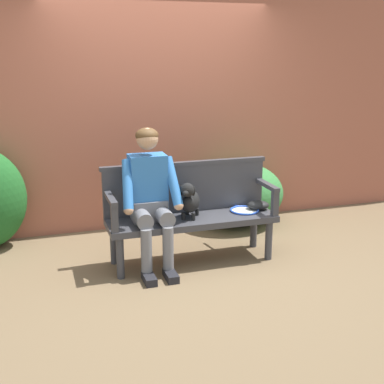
{
  "coord_description": "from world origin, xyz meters",
  "views": [
    {
      "loc": [
        -1.42,
        -4.46,
        1.99
      ],
      "look_at": [
        0.0,
        0.0,
        0.7
      ],
      "focal_mm": 48.16,
      "sensor_mm": 36.0,
      "label": 1
    }
  ],
  "objects": [
    {
      "name": "ground_plane",
      "position": [
        0.0,
        0.0,
        0.0
      ],
      "size": [
        40.0,
        40.0,
        0.0
      ],
      "primitive_type": "plane",
      "color": "brown"
    },
    {
      "name": "dog_on_bench",
      "position": [
        -0.03,
        -0.03,
        0.64
      ],
      "size": [
        0.28,
        0.36,
        0.37
      ],
      "color": "black",
      "rests_on": "garden_bench"
    },
    {
      "name": "garden_bench",
      "position": [
        0.0,
        0.0,
        0.39
      ],
      "size": [
        1.62,
        0.48,
        0.45
      ],
      "color": "#38383D",
      "rests_on": "ground"
    },
    {
      "name": "bench_armrest_left_end",
      "position": [
        -0.77,
        -0.09,
        0.65
      ],
      "size": [
        0.06,
        0.48,
        0.28
      ],
      "color": "#38383D",
      "rests_on": "garden_bench"
    },
    {
      "name": "hedge_bush_mid_left",
      "position": [
        0.87,
        0.94,
        0.36
      ],
      "size": [
        1.08,
        0.95,
        0.73
      ],
      "primitive_type": "ellipsoid",
      "color": "#337538",
      "rests_on": "ground"
    },
    {
      "name": "person_seated",
      "position": [
        -0.41,
        -0.01,
        0.72
      ],
      "size": [
        0.56,
        0.64,
        1.32
      ],
      "color": "black",
      "rests_on": "ground"
    },
    {
      "name": "brick_garden_fence",
      "position": [
        0.0,
        1.33,
        1.36
      ],
      "size": [
        8.0,
        0.3,
        2.73
      ],
      "primitive_type": "cube",
      "color": "#9E5642",
      "rests_on": "ground"
    },
    {
      "name": "bench_armrest_right_end",
      "position": [
        0.77,
        -0.09,
        0.65
      ],
      "size": [
        0.06,
        0.48,
        0.28
      ],
      "color": "#38383D",
      "rests_on": "garden_bench"
    },
    {
      "name": "tennis_racket",
      "position": [
        0.55,
        0.05,
        0.46
      ],
      "size": [
        0.34,
        0.58,
        0.03
      ],
      "color": "blue",
      "rests_on": "garden_bench"
    },
    {
      "name": "bench_backrest",
      "position": [
        0.0,
        0.21,
        0.71
      ],
      "size": [
        1.66,
        0.06,
        0.5
      ],
      "color": "#38383D",
      "rests_on": "garden_bench"
    },
    {
      "name": "baseball_glove",
      "position": [
        0.71,
        0.04,
        0.5
      ],
      "size": [
        0.26,
        0.22,
        0.09
      ],
      "primitive_type": "ellipsoid",
      "rotation": [
        0.0,
        0.0,
        -0.27
      ],
      "color": "black",
      "rests_on": "garden_bench"
    }
  ]
}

